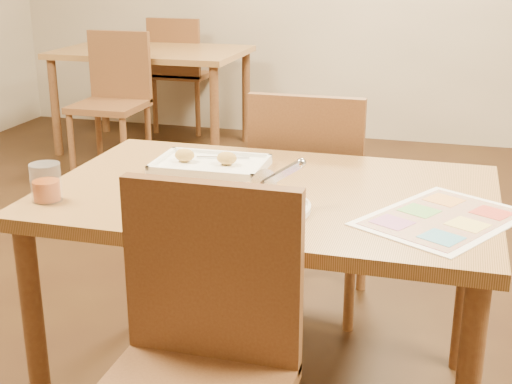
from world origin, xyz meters
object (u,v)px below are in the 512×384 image
(bg_table, at_px, (152,61))
(pizza, at_px, (258,199))
(chair_far, at_px, (310,179))
(pizza_cutter, at_px, (276,177))
(bg_chair_near, at_px, (114,85))
(dining_table, at_px, (269,216))
(bg_chair_far, at_px, (178,61))
(chair_near, at_px, (200,337))
(plate, at_px, (256,207))
(menu, at_px, (443,218))
(glass_tumbler, at_px, (46,185))
(appetizer_tray, at_px, (210,165))

(bg_table, xyz_separation_m, pizza, (1.62, -2.97, 0.11))
(chair_far, relative_size, pizza_cutter, 3.83)
(bg_table, distance_m, bg_chair_near, 0.61)
(dining_table, relative_size, bg_chair_far, 2.77)
(chair_near, height_order, bg_chair_far, same)
(bg_chair_near, xyz_separation_m, plate, (1.61, -2.38, 0.16))
(menu, bearing_deg, dining_table, 166.90)
(glass_tumbler, bearing_deg, pizza_cutter, 10.91)
(bg_chair_near, bearing_deg, plate, -55.88)
(chair_far, relative_size, menu, 1.10)
(bg_table, bearing_deg, menu, -54.28)
(chair_near, bearing_deg, bg_table, 115.19)
(bg_chair_near, bearing_deg, menu, -47.82)
(bg_chair_near, distance_m, pizza, 2.87)
(dining_table, xyz_separation_m, chair_far, (-0.00, 0.60, -0.07))
(bg_table, distance_m, appetizer_tray, 2.99)
(chair_near, bearing_deg, bg_chair_near, 119.74)
(dining_table, xyz_separation_m, bg_table, (-1.60, 2.80, 0.00))
(pizza_cutter, height_order, glass_tumbler, pizza_cutter)
(plate, bearing_deg, pizza_cutter, 36.11)
(bg_chair_near, relative_size, plate, 1.59)
(chair_near, xyz_separation_m, bg_table, (-1.60, 3.40, 0.07))
(chair_near, xyz_separation_m, plate, (0.01, 0.42, 0.16))
(dining_table, bearing_deg, plate, -86.61)
(pizza, relative_size, pizza_cutter, 1.84)
(dining_table, distance_m, chair_far, 0.61)
(plate, height_order, glass_tumbler, glass_tumbler)
(pizza_cutter, bearing_deg, pizza, 168.70)
(glass_tumbler, bearing_deg, pizza, 9.19)
(chair_near, height_order, chair_far, same)
(menu, bearing_deg, chair_far, 124.71)
(bg_chair_far, xyz_separation_m, menu, (2.10, -3.42, 0.16))
(bg_chair_far, bearing_deg, dining_table, 115.85)
(bg_chair_near, height_order, appetizer_tray, bg_chair_near)
(pizza, bearing_deg, dining_table, 95.13)
(dining_table, height_order, pizza, pizza)
(bg_chair_near, distance_m, appetizer_tray, 2.48)
(chair_near, height_order, appetizer_tray, chair_near)
(pizza, height_order, pizza_cutter, pizza_cutter)
(bg_table, height_order, bg_chair_far, bg_chair_far)
(pizza, distance_m, appetizer_tray, 0.40)
(glass_tumbler, bearing_deg, bg_chair_far, 106.11)
(plate, distance_m, pizza, 0.02)
(bg_chair_far, distance_m, menu, 4.01)
(chair_near, xyz_separation_m, pizza, (0.02, 0.43, 0.18))
(chair_near, xyz_separation_m, chair_far, (-0.00, 1.20, 0.00))
(chair_near, relative_size, bg_chair_far, 1.00)
(appetizer_tray, bearing_deg, pizza, -51.44)
(bg_chair_near, height_order, pizza, bg_chair_near)
(plate, xyz_separation_m, pizza_cutter, (0.05, 0.03, 0.08))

